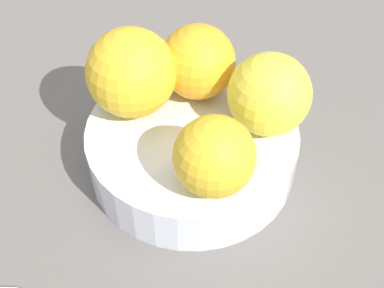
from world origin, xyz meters
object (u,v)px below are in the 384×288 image
Objects in this scene: orange_in_bowl_2 at (214,156)px; orange_in_bowl_1 at (131,73)px; fruit_bowl at (192,148)px; orange_in_bowl_0 at (269,94)px; orange_in_bowl_3 at (198,62)px.

orange_in_bowl_1 is at bearing 168.60° from orange_in_bowl_2.
orange_in_bowl_1 reaches higher than orange_in_bowl_2.
orange_in_bowl_0 is at bearing 46.77° from fruit_bowl.
orange_in_bowl_2 is (0.72, -8.51, -0.36)cm from orange_in_bowl_0.
orange_in_bowl_2 is (11.59, -2.34, -0.77)cm from orange_in_bowl_1.
fruit_bowl is at bearing 11.00° from orange_in_bowl_1.
orange_in_bowl_2 is 0.94× the size of orange_in_bowl_3.
fruit_bowl is 2.38× the size of orange_in_bowl_1.
orange_in_bowl_1 is at bearing -150.40° from orange_in_bowl_0.
orange_in_bowl_0 is 12.51cm from orange_in_bowl_1.
orange_in_bowl_2 is at bearing -33.29° from fruit_bowl.
orange_in_bowl_0 reaches higher than fruit_bowl.
orange_in_bowl_1 is 1.23× the size of orange_in_bowl_2.
orange_in_bowl_0 reaches higher than orange_in_bowl_3.
orange_in_bowl_1 reaches higher than fruit_bowl.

